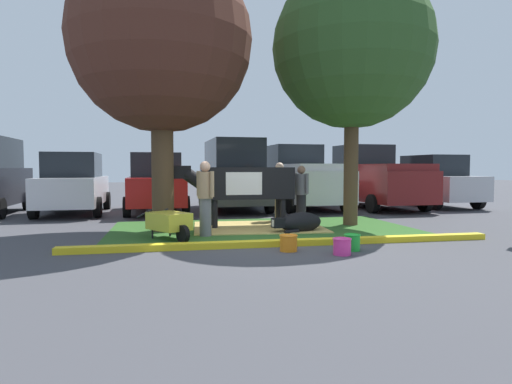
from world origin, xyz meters
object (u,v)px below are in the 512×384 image
at_px(person_handler, 205,196).
at_px(wheelbarrow, 170,222).
at_px(bucket_pink, 342,246).
at_px(sedan_red, 156,184).
at_px(person_visitor_near, 301,193).
at_px(person_visitor_far, 280,190).
at_px(pickup_truck_maroon, 373,179).
at_px(sedan_blue, 433,182).
at_px(bucket_orange, 289,243).
at_px(shade_tree_left, 161,42).
at_px(suv_dark_grey, 233,175).
at_px(shade_tree_right, 352,49).
at_px(bucket_green, 352,242).
at_px(pickup_truck_black, 301,179).
at_px(cow_holstein, 243,184).
at_px(hatchback_white, 74,184).
at_px(calf_lying, 299,222).

relative_size(person_handler, wheelbarrow, 1.12).
distance_m(bucket_pink, sedan_red, 8.93).
height_order(person_visitor_near, person_visitor_far, person_visitor_far).
xyz_separation_m(pickup_truck_maroon, sedan_blue, (2.62, 0.11, -0.13)).
bearing_deg(wheelbarrow, bucket_orange, -38.46).
distance_m(shade_tree_left, suv_dark_grey, 6.39).
height_order(shade_tree_right, bucket_orange, shade_tree_right).
xyz_separation_m(shade_tree_left, bucket_green, (3.43, -3.17, -4.31)).
bearing_deg(bucket_pink, wheelbarrow, 143.24).
relative_size(shade_tree_left, shade_tree_right, 0.99).
bearing_deg(pickup_truck_black, person_visitor_near, -107.18).
distance_m(bucket_pink, pickup_truck_black, 9.08).
bearing_deg(person_visitor_near, shade_tree_left, -171.36).
height_order(shade_tree_right, sedan_red, shade_tree_right).
bearing_deg(pickup_truck_maroon, shade_tree_right, -122.23).
relative_size(shade_tree_right, person_visitor_far, 4.00).
relative_size(person_handler, bucket_pink, 5.01).
bearing_deg(sedan_red, pickup_truck_maroon, 0.79).
bearing_deg(shade_tree_right, pickup_truck_black, 87.45).
height_order(person_handler, person_visitor_far, person_visitor_far).
xyz_separation_m(cow_holstein, person_handler, (-1.08, -1.32, -0.22)).
distance_m(person_handler, hatchback_white, 6.98).
xyz_separation_m(person_visitor_near, wheelbarrow, (-3.46, -1.85, -0.46)).
xyz_separation_m(bucket_green, suv_dark_grey, (-1.01, 8.14, 1.11)).
bearing_deg(bucket_orange, bucket_pink, -32.04).
relative_size(person_visitor_near, bucket_orange, 4.64).
height_order(bucket_green, sedan_blue, sedan_blue).
bearing_deg(bucket_orange, pickup_truck_black, 71.29).
bearing_deg(bucket_pink, sedan_blue, 49.11).
xyz_separation_m(person_handler, wheelbarrow, (-0.78, -0.29, -0.51)).
distance_m(suv_dark_grey, pickup_truck_black, 2.68).
xyz_separation_m(cow_holstein, hatchback_white, (-4.96, 4.49, -0.14)).
distance_m(calf_lying, bucket_orange, 2.35).
height_order(hatchback_white, pickup_truck_black, pickup_truck_black).
bearing_deg(cow_holstein, sedan_blue, 28.86).
distance_m(hatchback_white, suv_dark_grey, 5.39).
bearing_deg(bucket_green, suv_dark_grey, 97.06).
height_order(calf_lying, wheelbarrow, wheelbarrow).
bearing_deg(person_visitor_far, calf_lying, -91.66).
bearing_deg(sedan_red, pickup_truck_black, 6.16).
height_order(pickup_truck_black, pickup_truck_maroon, same).
distance_m(bucket_green, suv_dark_grey, 8.28).
height_order(cow_holstein, bucket_pink, cow_holstein).
bearing_deg(pickup_truck_maroon, hatchback_white, -179.81).
bearing_deg(sedan_blue, bucket_green, -130.70).
height_order(wheelbarrow, bucket_green, wheelbarrow).
bearing_deg(sedan_red, wheelbarrow, -85.97).
bearing_deg(pickup_truck_maroon, wheelbarrow, -141.26).
relative_size(shade_tree_left, bucket_green, 21.48).
bearing_deg(calf_lying, shade_tree_right, 29.73).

